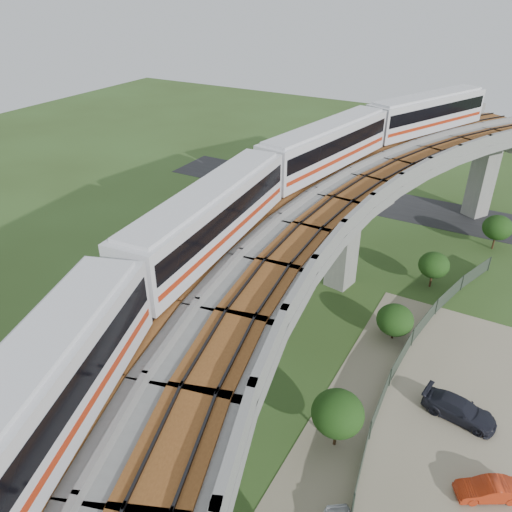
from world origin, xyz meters
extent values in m
plane|color=#33491D|center=(0.00, 0.00, 0.00)|extent=(160.00, 160.00, 0.00)
cube|color=gray|center=(14.00, -2.00, 0.02)|extent=(18.00, 26.00, 0.04)
cube|color=#232326|center=(0.00, 30.00, 0.01)|extent=(60.00, 8.00, 0.03)
cube|color=#99968E|center=(9.12, 31.80, 4.20)|extent=(2.86, 2.93, 8.40)
cube|color=#99968E|center=(9.12, 31.80, 9.00)|extent=(7.21, 5.74, 1.20)
cube|color=#99968E|center=(0.91, 10.42, 4.20)|extent=(2.35, 2.51, 8.40)
cube|color=#99968E|center=(0.91, 10.42, 9.00)|extent=(7.31, 3.58, 1.20)
cube|color=#99968E|center=(0.91, -10.42, 4.20)|extent=(2.35, 2.51, 8.40)
cube|color=#99968E|center=(0.91, -10.42, 9.00)|extent=(7.31, 3.58, 1.20)
cube|color=gray|center=(6.19, 26.54, 10.00)|extent=(16.42, 20.91, 0.80)
cube|color=gray|center=(2.33, 28.44, 10.90)|extent=(8.66, 17.08, 1.00)
cube|color=gray|center=(10.04, 24.64, 10.90)|extent=(8.66, 17.08, 1.00)
cube|color=brown|center=(4.21, 27.51, 10.46)|extent=(10.68, 18.08, 0.12)
cube|color=black|center=(4.21, 27.51, 10.58)|extent=(9.69, 17.59, 0.12)
cube|color=brown|center=(8.16, 25.56, 10.46)|extent=(10.68, 18.08, 0.12)
cube|color=black|center=(8.16, 25.56, 10.58)|extent=(9.69, 17.59, 0.12)
cube|color=gray|center=(0.70, 9.13, 10.00)|extent=(11.77, 20.03, 0.80)
cube|color=gray|center=(-3.55, 9.78, 10.90)|extent=(3.22, 18.71, 1.00)
cube|color=gray|center=(4.95, 8.47, 10.90)|extent=(3.22, 18.71, 1.00)
cube|color=brown|center=(-1.48, 9.46, 10.46)|extent=(5.44, 19.05, 0.12)
cube|color=black|center=(-1.48, 9.46, 10.58)|extent=(4.35, 18.88, 0.12)
cube|color=brown|center=(2.87, 8.79, 10.46)|extent=(5.44, 19.05, 0.12)
cube|color=black|center=(2.87, 8.79, 10.58)|extent=(4.35, 18.88, 0.12)
cube|color=gray|center=(0.70, -9.13, 10.00)|extent=(11.77, 20.03, 0.80)
cube|color=gray|center=(-3.55, -9.78, 10.90)|extent=(3.22, 18.71, 1.00)
cube|color=gray|center=(4.95, -8.47, 10.90)|extent=(3.22, 18.71, 1.00)
cube|color=brown|center=(-1.48, -9.46, 10.46)|extent=(5.44, 19.05, 0.12)
cube|color=black|center=(-1.48, -9.46, 10.58)|extent=(4.35, 18.88, 0.12)
cube|color=brown|center=(2.87, -8.79, 10.46)|extent=(5.44, 19.05, 0.12)
cube|color=black|center=(2.87, -8.79, 10.58)|extent=(4.35, 18.88, 0.12)
cube|color=silver|center=(1.20, -20.27, 12.24)|extent=(7.44, 15.06, 3.20)
cube|color=silver|center=(1.20, -20.27, 13.94)|extent=(6.69, 14.18, 0.22)
cube|color=black|center=(1.20, -20.27, 12.69)|extent=(7.30, 14.51, 1.15)
cube|color=#B92F12|center=(1.20, -20.27, 11.49)|extent=(7.30, 14.51, 0.30)
cube|color=black|center=(1.20, -20.27, 10.78)|extent=(5.95, 12.67, 0.28)
cube|color=silver|center=(-2.00, -5.04, 12.24)|extent=(3.91, 15.17, 3.20)
cube|color=silver|center=(-2.00, -5.04, 13.94)|extent=(3.31, 14.38, 0.22)
cube|color=black|center=(-2.00, -5.04, 12.69)|extent=(3.92, 14.58, 1.15)
cube|color=#B92F12|center=(-2.00, -5.04, 11.49)|extent=(3.92, 14.58, 0.30)
cube|color=black|center=(-2.00, -5.04, 10.78)|extent=(2.93, 12.86, 0.28)
cube|color=silver|center=(-1.31, 10.50, 12.24)|extent=(5.19, 15.24, 3.20)
cube|color=silver|center=(-1.31, 10.50, 13.94)|extent=(4.54, 14.41, 0.22)
cube|color=black|center=(-1.31, 10.50, 12.69)|extent=(5.15, 14.66, 1.15)
cube|color=#B92F12|center=(-1.31, 10.50, 11.49)|extent=(5.15, 14.66, 0.30)
cube|color=black|center=(-1.31, 10.50, 10.78)|extent=(4.03, 12.89, 0.28)
cube|color=silver|center=(3.22, 25.39, 12.24)|extent=(8.59, 14.80, 3.20)
cube|color=silver|center=(3.22, 25.39, 13.94)|extent=(7.79, 13.89, 0.22)
cube|color=black|center=(3.22, 25.39, 12.69)|extent=(8.40, 14.27, 1.15)
cube|color=#B92F12|center=(3.22, 25.39, 11.49)|extent=(8.40, 14.27, 0.30)
cube|color=black|center=(3.22, 25.39, 10.78)|extent=(6.94, 12.41, 0.28)
cylinder|color=#2D382D|center=(12.25, 19.29, 0.75)|extent=(0.08, 0.08, 1.50)
cube|color=#2D382D|center=(11.38, 16.98, 0.75)|extent=(1.69, 4.77, 1.40)
cylinder|color=#2D382D|center=(10.62, 14.63, 0.75)|extent=(0.08, 0.08, 1.50)
cube|color=#2D382D|center=(9.98, 12.24, 0.75)|extent=(1.23, 4.91, 1.40)
cylinder|color=#2D382D|center=(9.45, 9.83, 0.75)|extent=(0.08, 0.08, 1.50)
cube|color=#2D382D|center=(9.03, 7.39, 0.75)|extent=(0.75, 4.99, 1.40)
cylinder|color=#2D382D|center=(8.74, 4.94, 0.75)|extent=(0.08, 0.08, 1.50)
cube|color=#2D382D|center=(8.56, 2.47, 0.75)|extent=(0.27, 5.04, 1.40)
cylinder|color=#2D382D|center=(8.50, 0.00, 0.75)|extent=(0.08, 0.08, 1.50)
cube|color=#2D382D|center=(8.56, -2.47, 0.75)|extent=(0.27, 5.04, 1.40)
cylinder|color=#2D382D|center=(8.74, -4.94, 0.75)|extent=(0.08, 0.08, 1.50)
cube|color=#2D382D|center=(9.03, -7.39, 0.75)|extent=(0.75, 4.99, 1.40)
cylinder|color=#2D382D|center=(9.45, -9.83, 0.75)|extent=(0.08, 0.08, 1.50)
cylinder|color=#382314|center=(12.03, 24.09, 0.76)|extent=(0.18, 0.18, 1.51)
ellipsoid|color=#143310|center=(12.03, 24.09, 2.37)|extent=(2.87, 2.87, 2.44)
cylinder|color=#382314|center=(8.10, 13.87, 0.71)|extent=(0.18, 0.18, 1.43)
ellipsoid|color=#143310|center=(8.10, 13.87, 2.22)|extent=(2.64, 2.64, 2.24)
cylinder|color=#382314|center=(7.23, 5.11, 0.45)|extent=(0.18, 0.18, 0.91)
ellipsoid|color=#143310|center=(7.23, 5.11, 1.74)|extent=(2.76, 2.76, 2.34)
cylinder|color=#382314|center=(7.04, -6.29, 0.84)|extent=(0.18, 0.18, 1.67)
ellipsoid|color=#143310|center=(7.04, -6.29, 2.58)|extent=(3.04, 3.04, 2.58)
imported|color=#A92A0F|center=(15.35, -5.50, 0.60)|extent=(3.51, 2.72, 1.11)
imported|color=black|center=(13.01, -0.56, 0.69)|extent=(4.70, 2.45, 1.30)
camera|label=1|loc=(12.85, -26.07, 24.33)|focal=35.00mm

